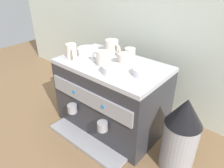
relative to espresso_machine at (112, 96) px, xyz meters
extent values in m
plane|color=brown|center=(0.00, 0.00, -0.21)|extent=(4.00, 4.00, 0.00)
cube|color=silver|center=(0.00, 0.37, 0.29)|extent=(2.80, 0.03, 1.01)
cube|color=#2D2D33|center=(0.00, 0.00, -0.01)|extent=(0.63, 0.38, 0.41)
cube|color=#B7B7BC|center=(0.00, 0.00, 0.21)|extent=(0.63, 0.38, 0.02)
cube|color=#939399|center=(0.00, -0.19, 0.08)|extent=(0.58, 0.01, 0.09)
cylinder|color=#1E7AB7|center=(-0.11, -0.20, 0.08)|extent=(0.02, 0.01, 0.02)
cylinder|color=#1E7AB7|center=(0.11, -0.20, 0.08)|extent=(0.02, 0.01, 0.02)
cube|color=#939399|center=(0.00, -0.23, -0.20)|extent=(0.54, 0.12, 0.02)
cylinder|color=#939399|center=(-0.12, -0.21, -0.03)|extent=(0.06, 0.06, 0.05)
cylinder|color=#939399|center=(0.12, -0.21, -0.03)|extent=(0.06, 0.06, 0.05)
cylinder|color=beige|center=(-0.03, -0.04, 0.26)|extent=(0.07, 0.07, 0.08)
torus|color=beige|center=(-0.08, -0.05, 0.26)|extent=(0.06, 0.02, 0.06)
cylinder|color=beige|center=(-0.24, -0.08, 0.26)|extent=(0.06, 0.06, 0.08)
torus|color=beige|center=(-0.20, -0.11, 0.26)|extent=(0.06, 0.04, 0.06)
cylinder|color=beige|center=(0.03, 0.13, 0.25)|extent=(0.06, 0.06, 0.06)
torus|color=beige|center=(0.03, 0.09, 0.25)|extent=(0.02, 0.05, 0.05)
cylinder|color=beige|center=(0.07, 0.03, 0.25)|extent=(0.06, 0.06, 0.07)
torus|color=beige|center=(0.03, 0.04, 0.25)|extent=(0.05, 0.03, 0.05)
cylinder|color=beige|center=(-0.10, 0.13, 0.26)|extent=(0.08, 0.08, 0.08)
torus|color=beige|center=(-0.05, 0.11, 0.26)|extent=(0.06, 0.03, 0.06)
cylinder|color=white|center=(0.22, -0.01, 0.24)|extent=(0.11, 0.11, 0.04)
cylinder|color=white|center=(0.22, -0.01, 0.22)|extent=(0.06, 0.06, 0.01)
cylinder|color=white|center=(-0.20, 0.01, 0.24)|extent=(0.12, 0.12, 0.04)
cylinder|color=white|center=(-0.20, 0.01, 0.22)|extent=(0.07, 0.07, 0.01)
cylinder|color=white|center=(0.08, -0.09, 0.24)|extent=(0.10, 0.10, 0.04)
cylinder|color=white|center=(0.08, -0.09, 0.22)|extent=(0.05, 0.05, 0.01)
cylinder|color=#939399|center=(0.47, -0.03, -0.08)|extent=(0.17, 0.17, 0.28)
cone|color=black|center=(0.47, -0.03, 0.13)|extent=(0.17, 0.17, 0.13)
cylinder|color=#B7B7BC|center=(-0.43, 0.01, -0.14)|extent=(0.08, 0.08, 0.15)
camera|label=1|loc=(0.70, -0.82, 0.70)|focal=33.60mm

